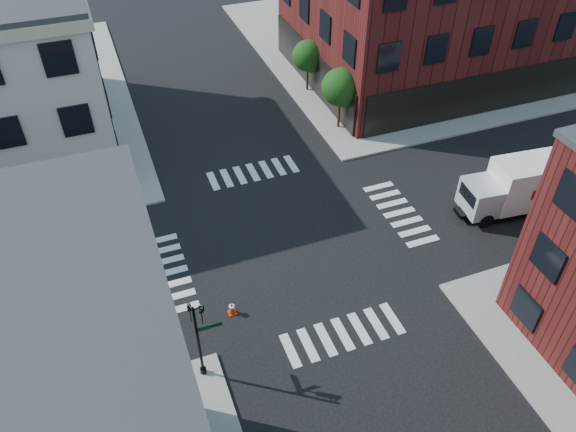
{
  "coord_description": "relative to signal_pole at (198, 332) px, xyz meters",
  "views": [
    {
      "loc": [
        -8.36,
        -21.68,
        21.94
      ],
      "look_at": [
        -0.42,
        -0.63,
        2.5
      ],
      "focal_mm": 35.0,
      "sensor_mm": 36.0,
      "label": 1
    }
  ],
  "objects": [
    {
      "name": "ground",
      "position": [
        6.72,
        6.68,
        -2.86
      ],
      "size": [
        120.0,
        120.0,
        0.0
      ],
      "primitive_type": "plane",
      "color": "black",
      "rests_on": "ground"
    },
    {
      "name": "traffic_cone",
      "position": [
        2.12,
        2.81,
        -2.49
      ],
      "size": [
        0.42,
        0.42,
        0.76
      ],
      "rotation": [
        0.0,
        0.0,
        -0.02
      ],
      "color": "red",
      "rests_on": "ground"
    },
    {
      "name": "signal_pole",
      "position": [
        0.0,
        0.0,
        0.0
      ],
      "size": [
        1.29,
        1.24,
        4.6
      ],
      "color": "black",
      "rests_on": "ground"
    },
    {
      "name": "sidewalk_ne",
      "position": [
        27.72,
        27.68,
        -2.78
      ],
      "size": [
        30.0,
        30.0,
        0.15
      ],
      "primitive_type": "cube",
      "color": "gray",
      "rests_on": "ground"
    },
    {
      "name": "tree_far",
      "position": [
        14.28,
        22.65,
        0.02
      ],
      "size": [
        2.43,
        2.43,
        4.07
      ],
      "color": "black",
      "rests_on": "ground"
    },
    {
      "name": "box_truck",
      "position": [
        20.7,
        4.54,
        -1.11
      ],
      "size": [
        7.59,
        2.94,
        3.37
      ],
      "rotation": [
        0.0,
        0.0,
        -0.1
      ],
      "color": "white",
      "rests_on": "ground"
    },
    {
      "name": "tree_near",
      "position": [
        14.28,
        16.65,
        0.3
      ],
      "size": [
        2.69,
        2.69,
        4.49
      ],
      "color": "black",
      "rests_on": "ground"
    }
  ]
}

